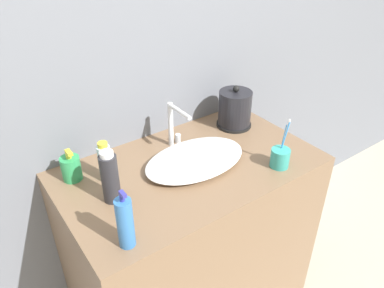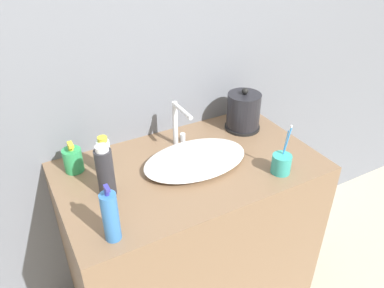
{
  "view_description": "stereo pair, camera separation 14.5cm",
  "coord_description": "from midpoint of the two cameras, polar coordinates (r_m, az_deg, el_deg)",
  "views": [
    {
      "loc": [
        -0.71,
        -0.7,
        1.72
      ],
      "look_at": [
        0.01,
        0.3,
        0.95
      ],
      "focal_mm": 35.0,
      "sensor_mm": 36.0,
      "label": 1
    },
    {
      "loc": [
        -0.59,
        -0.78,
        1.72
      ],
      "look_at": [
        0.01,
        0.3,
        0.95
      ],
      "focal_mm": 35.0,
      "sensor_mm": 36.0,
      "label": 2
    }
  ],
  "objects": [
    {
      "name": "wall_back",
      "position": [
        1.57,
        -10.19,
        16.11
      ],
      "size": [
        6.0,
        0.04,
        2.6
      ],
      "color": "slate",
      "rests_on": "ground_plane"
    },
    {
      "name": "lotion_bottle",
      "position": [
        1.16,
        -13.79,
        -11.71
      ],
      "size": [
        0.05,
        0.05,
        0.21
      ],
      "color": "#3370B7",
      "rests_on": "vanity_counter"
    },
    {
      "name": "faucet",
      "position": [
        1.57,
        -5.4,
        3.12
      ],
      "size": [
        0.06,
        0.15,
        0.2
      ],
      "color": "silver",
      "rests_on": "vanity_counter"
    },
    {
      "name": "toothbrush_cup",
      "position": [
        1.5,
        10.62,
        -2.05
      ],
      "size": [
        0.08,
        0.08,
        0.21
      ],
      "color": "teal",
      "rests_on": "vanity_counter"
    },
    {
      "name": "hand_cream_bottle",
      "position": [
        1.5,
        -20.63,
        -3.53
      ],
      "size": [
        0.07,
        0.07,
        0.13
      ],
      "color": "#2D9956",
      "rests_on": "vanity_counter"
    },
    {
      "name": "shampoo_bottle",
      "position": [
        1.44,
        -15.95,
        -2.79
      ],
      "size": [
        0.05,
        0.05,
        0.16
      ],
      "color": "silver",
      "rests_on": "vanity_counter"
    },
    {
      "name": "vanity_counter",
      "position": [
        1.78,
        -2.59,
        -14.53
      ],
      "size": [
        1.05,
        0.61,
        0.85
      ],
      "color": "brown",
      "rests_on": "ground_plane"
    },
    {
      "name": "electric_kettle",
      "position": [
        1.75,
        4.17,
        5.12
      ],
      "size": [
        0.16,
        0.16,
        0.2
      ],
      "color": "black",
      "rests_on": "vanity_counter"
    },
    {
      "name": "sink_basin",
      "position": [
        1.5,
        -2.28,
        -2.39
      ],
      "size": [
        0.44,
        0.28,
        0.05
      ],
      "color": "white",
      "rests_on": "vanity_counter"
    },
    {
      "name": "mouthwash_bottle",
      "position": [
        1.33,
        -15.5,
        -5.04
      ],
      "size": [
        0.06,
        0.06,
        0.2
      ],
      "color": "#28282D",
      "rests_on": "vanity_counter"
    }
  ]
}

